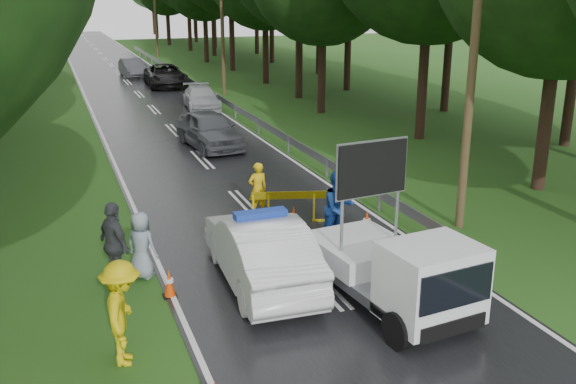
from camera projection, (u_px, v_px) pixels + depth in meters
name	position (u px, v px, depth m)	size (l,w,h in m)	color
ground	(320.00, 282.00, 14.91)	(160.00, 160.00, 0.00)	#234B15
road	(139.00, 94.00, 41.72)	(7.00, 140.00, 0.02)	black
guardrail	(196.00, 84.00, 42.49)	(0.12, 60.06, 0.70)	gray
utility_pole_near	(474.00, 47.00, 16.90)	(1.40, 0.24, 10.00)	#4C3A23
utility_pole_mid	(222.00, 14.00, 40.14)	(1.40, 0.24, 10.00)	#4C3A23
utility_pole_far	(155.00, 5.00, 63.38)	(1.40, 0.24, 10.00)	#4C3A23
police_sedan	(261.00, 250.00, 14.66)	(1.89, 4.93, 1.77)	white
work_truck	(398.00, 271.00, 13.29)	(2.35, 4.49, 3.44)	gray
barrier	(291.00, 199.00, 18.53)	(2.21, 0.69, 0.95)	#DEBB0C
officer	(258.00, 189.00, 19.17)	(0.59, 0.39, 1.63)	yellow
civilian	(339.00, 208.00, 16.86)	(0.98, 0.76, 2.02)	#17409B
bystander_left	(122.00, 313.00, 11.43)	(1.28, 0.74, 1.98)	#D2B90B
bystander_mid	(115.00, 245.00, 14.48)	(1.17, 0.49, 2.00)	#3A3C41
bystander_right	(141.00, 245.00, 14.95)	(0.79, 0.51, 1.61)	gray
queue_car_first	(209.00, 130.00, 27.42)	(1.86, 4.63, 1.58)	#42454A
queue_car_second	(201.00, 98.00, 36.40)	(1.79, 4.40, 1.28)	#A4A7AC
queue_car_third	(166.00, 76.00, 44.81)	(2.57, 5.57, 1.55)	black
queue_car_fourth	(132.00, 68.00, 50.05)	(1.48, 4.25, 1.40)	#393B40
cone_center	(285.00, 239.00, 16.55)	(0.35, 0.35, 0.74)	black
cone_far	(293.00, 219.00, 17.96)	(0.36, 0.36, 0.76)	black
cone_left_mid	(169.00, 284.00, 14.13)	(0.30, 0.30, 0.65)	black
cone_right	(367.00, 223.00, 17.69)	(0.34, 0.34, 0.72)	black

